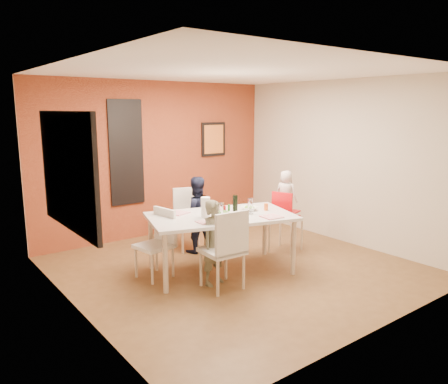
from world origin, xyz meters
TOP-DOWN VIEW (x-y plane):
  - ground at (0.00, 0.00)m, footprint 4.50×4.50m
  - ceiling at (0.00, 0.00)m, footprint 4.50×4.50m
  - wall_back at (0.00, 2.25)m, footprint 4.50×0.02m
  - wall_front at (0.00, -2.25)m, footprint 4.50×0.02m
  - wall_left at (-2.25, 0.00)m, footprint 0.02×4.50m
  - wall_right at (2.25, 0.00)m, footprint 0.02×4.50m
  - brick_accent_wall at (0.00, 2.23)m, footprint 4.50×0.02m
  - picture_window_frame at (-2.22, 0.20)m, footprint 0.05×1.70m
  - picture_window_pane at (-2.21, 0.20)m, footprint 0.02×1.55m
  - glassblock_strip at (-0.60, 2.21)m, footprint 0.55×0.03m
  - glassblock_surround at (-0.60, 2.21)m, footprint 0.60×0.03m
  - art_print_frame at (1.20, 2.21)m, footprint 0.54×0.03m
  - art_print_canvas at (1.20, 2.19)m, footprint 0.44×0.01m
  - dining_table at (-0.26, 0.03)m, footprint 2.16×1.59m
  - chair_near at (-0.59, -0.52)m, footprint 0.49×0.49m
  - chair_far at (-0.04, 1.18)m, footprint 0.56×0.56m
  - chair_left at (-1.02, 0.40)m, footprint 0.49×0.49m
  - high_chair at (1.04, 0.10)m, footprint 0.51×0.51m
  - child_near at (-0.59, -0.27)m, footprint 0.45×0.34m
  - child_far at (-0.06, 0.94)m, footprint 0.69×0.60m
  - toddler at (1.06, 0.11)m, footprint 0.32×0.40m
  - plate_near_left at (-0.66, -0.17)m, footprint 0.20×0.20m
  - plate_far_mid at (-0.12, 0.37)m, footprint 0.27×0.27m
  - plate_near_right at (0.20, -0.48)m, footprint 0.27×0.27m
  - plate_far_left at (-0.68, 0.46)m, footprint 0.31×0.31m
  - salad_bowl_a at (-0.25, -0.02)m, footprint 0.26×0.26m
  - salad_bowl_b at (0.23, 0.00)m, footprint 0.28×0.28m
  - wine_bottle at (-0.06, -0.04)m, footprint 0.07×0.07m
  - wine_glass_a at (-0.38, -0.12)m, footprint 0.07×0.07m
  - wine_glass_b at (0.10, -0.16)m, footprint 0.08×0.08m
  - paper_towel_roll at (-0.50, 0.05)m, footprint 0.12×0.12m
  - condiment_red at (-0.21, 0.00)m, footprint 0.03×0.03m
  - condiment_green at (-0.14, 0.00)m, footprint 0.03×0.03m
  - condiment_brown at (-0.18, 0.09)m, footprint 0.04×0.04m
  - sippy_cup at (0.41, -0.15)m, footprint 0.06×0.06m

SIDE VIEW (x-z plane):
  - ground at x=0.00m, z-range 0.00..0.00m
  - chair_left at x=-1.02m, z-range 0.05..0.97m
  - chair_far at x=-0.04m, z-range 0.06..1.03m
  - child_near at x=-0.59m, z-range 0.00..1.10m
  - chair_near at x=-0.59m, z-range 0.06..1.08m
  - high_chair at x=1.04m, z-range 0.10..1.07m
  - child_far at x=-0.06m, z-range 0.00..1.20m
  - dining_table at x=-0.26m, z-range 0.33..1.14m
  - plate_near_left at x=-0.66m, z-range 0.80..0.82m
  - plate_far_mid at x=-0.12m, z-range 0.80..0.82m
  - plate_near_right at x=0.20m, z-range 0.80..0.82m
  - plate_far_left at x=-0.68m, z-range 0.80..0.82m
  - salad_bowl_a at x=-0.25m, z-range 0.80..0.85m
  - salad_bowl_b at x=0.23m, z-range 0.80..0.86m
  - sippy_cup at x=0.41m, z-range 0.80..0.90m
  - condiment_red at x=-0.21m, z-range 0.80..0.93m
  - condiment_green at x=-0.14m, z-range 0.80..0.94m
  - condiment_brown at x=-0.18m, z-range 0.80..0.95m
  - wine_glass_a at x=-0.38m, z-range 0.80..1.01m
  - wine_glass_b at x=0.10m, z-range 0.80..1.02m
  - toddler at x=1.06m, z-range 0.57..1.29m
  - wine_bottle at x=-0.06m, z-range 0.80..1.07m
  - paper_towel_roll at x=-0.50m, z-range 0.80..1.08m
  - wall_back at x=0.00m, z-range 0.00..2.70m
  - wall_front at x=0.00m, z-range 0.00..2.70m
  - wall_left at x=-2.25m, z-range 0.00..2.70m
  - wall_right at x=2.25m, z-range 0.00..2.70m
  - brick_accent_wall at x=0.00m, z-range 0.00..2.70m
  - glassblock_strip at x=-0.60m, z-range 0.65..2.35m
  - glassblock_surround at x=-0.60m, z-range 0.62..2.38m
  - picture_window_frame at x=-2.22m, z-range 0.90..2.20m
  - picture_window_pane at x=-2.21m, z-range 0.98..2.12m
  - art_print_frame at x=1.20m, z-range 1.33..1.97m
  - art_print_canvas at x=1.20m, z-range 1.38..1.92m
  - ceiling at x=0.00m, z-range 2.69..2.71m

